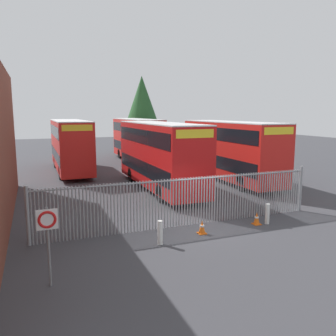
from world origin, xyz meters
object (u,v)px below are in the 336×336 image
Objects in this scene: double_decker_bus_far_back at (137,138)px; speed_limit_sign_post at (48,229)px; bollard_near_left at (160,233)px; traffic_cone_mid_forecourt at (202,227)px; double_decker_bus_behind_fence_left at (230,149)px; double_decker_bus_near_gate at (159,153)px; double_decker_bus_behind_fence_right at (70,144)px; bollard_center_front at (267,214)px; traffic_cone_by_gate at (257,218)px.

double_decker_bus_far_back is 26.39m from speed_limit_sign_post.
bollard_near_left reaches higher than traffic_cone_mid_forecourt.
speed_limit_sign_post is at bearing -138.13° from double_decker_bus_behind_fence_left.
speed_limit_sign_post is (-7.48, -11.21, -0.65)m from double_decker_bus_near_gate.
double_decker_bus_behind_fence_left is 4.50× the size of speed_limit_sign_post.
traffic_cone_mid_forecourt is (-7.15, -9.57, -2.13)m from double_decker_bus_behind_fence_left.
double_decker_bus_far_back is 23.36m from bollard_near_left.
double_decker_bus_near_gate is at bearing -62.40° from double_decker_bus_behind_fence_right.
double_decker_bus_behind_fence_left is at bearing 7.35° from double_decker_bus_near_gate.
double_decker_bus_near_gate reaches higher than traffic_cone_mid_forecourt.
double_decker_bus_far_back is 11.38× the size of bollard_center_front.
traffic_cone_by_gate is (4.95, 0.67, -0.19)m from bollard_near_left.
bollard_near_left is at bearing -166.78° from traffic_cone_mid_forecourt.
speed_limit_sign_post is (-6.20, -2.40, 1.49)m from traffic_cone_mid_forecourt.
bollard_near_left is 1.00× the size of bollard_center_front.
double_decker_bus_far_back is 22.03m from traffic_cone_by_gate.
speed_limit_sign_post is at bearing -123.72° from double_decker_bus_near_gate.
double_decker_bus_behind_fence_right is 18.39m from traffic_cone_mid_forecourt.
double_decker_bus_far_back is 22.49m from traffic_cone_mid_forecourt.
bollard_near_left is at bearing -104.14° from double_decker_bus_far_back.
double_decker_bus_near_gate is at bearing 81.73° from traffic_cone_mid_forecourt.
bollard_center_front is at bearing -76.46° from double_decker_bus_near_gate.
bollard_center_front is at bearing 5.86° from bollard_near_left.
double_decker_bus_behind_fence_right is at bearing -149.70° from double_decker_bus_far_back.
double_decker_bus_behind_fence_left is 1.00× the size of double_decker_bus_far_back.
double_decker_bus_behind_fence_left and double_decker_bus_behind_fence_right have the same top height.
double_decker_bus_behind_fence_left and double_decker_bus_far_back have the same top height.
double_decker_bus_behind_fence_right is at bearing 111.05° from bollard_center_front.
double_decker_bus_behind_fence_right is 11.38× the size of bollard_near_left.
bollard_center_front is 0.54m from traffic_cone_by_gate.
double_decker_bus_near_gate is 11.38× the size of bollard_center_front.
speed_limit_sign_post reaches higher than bollard_center_front.
bollard_center_front is (2.10, -8.74, -1.95)m from double_decker_bus_near_gate.
double_decker_bus_behind_fence_right is 11.38× the size of bollard_center_front.
double_decker_bus_near_gate is 9.16m from traffic_cone_mid_forecourt.
bollard_center_front is 0.40× the size of speed_limit_sign_post.
double_decker_bus_near_gate reaches higher than bollard_near_left.
double_decker_bus_behind_fence_left is 11.38× the size of bollard_center_front.
double_decker_bus_behind_fence_left is 10.39m from bollard_center_front.
speed_limit_sign_post is at bearing -158.87° from traffic_cone_mid_forecourt.
double_decker_bus_far_back is 22.10m from bollard_center_front.
speed_limit_sign_post reaches higher than traffic_cone_mid_forecourt.
double_decker_bus_behind_fence_right reaches higher than speed_limit_sign_post.
bollard_near_left is 0.40× the size of speed_limit_sign_post.
speed_limit_sign_post is (-9.09, -2.58, 1.49)m from traffic_cone_by_gate.
double_decker_bus_near_gate and double_decker_bus_behind_fence_right have the same top height.
traffic_cone_mid_forecourt is (-3.63, -22.09, -2.13)m from double_decker_bus_far_back.
double_decker_bus_behind_fence_right is at bearing 82.41° from speed_limit_sign_post.
double_decker_bus_near_gate is 18.32× the size of traffic_cone_mid_forecourt.
double_decker_bus_behind_fence_left is at bearing 65.59° from traffic_cone_by_gate.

